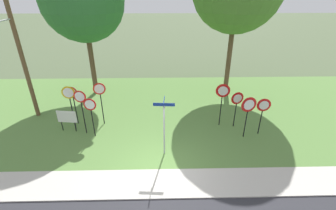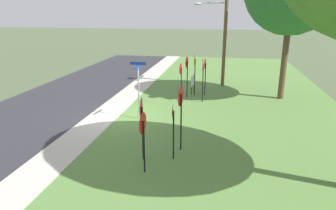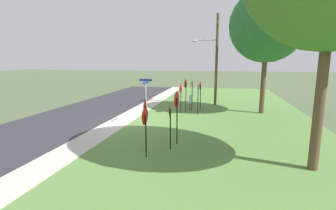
% 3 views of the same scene
% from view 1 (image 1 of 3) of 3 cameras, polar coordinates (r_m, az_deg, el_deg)
% --- Properties ---
extents(ground_plane, '(160.00, 160.00, 0.00)m').
position_cam_1_polar(ground_plane, '(10.60, -1.90, -15.84)').
color(ground_plane, '#4C5B3D').
extents(sidewalk_strip, '(44.00, 1.60, 0.06)m').
position_cam_1_polar(sidewalk_strip, '(10.00, -1.93, -18.80)').
color(sidewalk_strip, '#BCB7AD').
rests_on(sidewalk_strip, ground_plane).
extents(grass_median, '(44.00, 12.00, 0.04)m').
position_cam_1_polar(grass_median, '(15.56, -1.78, -0.76)').
color(grass_median, '#567F3D').
rests_on(grass_median, ground_plane).
extents(stop_sign_near_left, '(0.66, 0.12, 2.57)m').
position_cam_1_polar(stop_sign_near_left, '(12.78, -20.72, 0.40)').
color(stop_sign_near_left, black).
rests_on(stop_sign_near_left, grass_median).
extents(stop_sign_near_right, '(0.61, 0.11, 2.35)m').
position_cam_1_polar(stop_sign_near_right, '(14.03, -22.43, 1.61)').
color(stop_sign_near_right, black).
rests_on(stop_sign_near_right, grass_median).
extents(stop_sign_far_left, '(0.69, 0.10, 2.64)m').
position_cam_1_polar(stop_sign_far_left, '(13.34, -23.15, 1.36)').
color(stop_sign_far_left, black).
rests_on(stop_sign_far_left, grass_median).
extents(stop_sign_far_center, '(0.65, 0.11, 2.25)m').
position_cam_1_polar(stop_sign_far_center, '(12.45, -18.58, -1.12)').
color(stop_sign_far_center, black).
rests_on(stop_sign_far_center, grass_median).
extents(stop_sign_far_right, '(0.67, 0.15, 2.58)m').
position_cam_1_polar(stop_sign_far_right, '(13.44, -16.43, 2.40)').
color(stop_sign_far_right, black).
rests_on(stop_sign_far_right, grass_median).
extents(yield_sign_near_left, '(0.82, 0.15, 2.35)m').
position_cam_1_polar(yield_sign_near_left, '(12.37, 19.28, -0.72)').
color(yield_sign_near_left, black).
rests_on(yield_sign_near_left, grass_median).
extents(yield_sign_near_right, '(0.72, 0.15, 2.16)m').
position_cam_1_polar(yield_sign_near_right, '(13.27, 16.71, 0.80)').
color(yield_sign_near_right, black).
rests_on(yield_sign_near_right, grass_median).
extents(yield_sign_far_left, '(0.78, 0.15, 2.58)m').
position_cam_1_polar(yield_sign_far_left, '(13.05, 13.33, 2.43)').
color(yield_sign_far_left, black).
rests_on(yield_sign_far_left, grass_median).
extents(yield_sign_far_right, '(0.73, 0.11, 2.13)m').
position_cam_1_polar(yield_sign_far_right, '(13.03, 22.51, -0.78)').
color(yield_sign_far_right, black).
rests_on(yield_sign_far_right, grass_median).
extents(street_name_post, '(0.96, 0.82, 2.89)m').
position_cam_1_polar(street_name_post, '(10.46, -0.98, -4.42)').
color(street_name_post, '#9EA0A8').
rests_on(street_name_post, grass_median).
extents(utility_pole, '(2.10, 2.38, 8.01)m').
position_cam_1_polar(utility_pole, '(15.36, -33.27, 11.96)').
color(utility_pole, brown).
rests_on(utility_pole, grass_median).
extents(notice_board, '(1.10, 0.17, 1.25)m').
position_cam_1_polar(notice_board, '(13.82, -23.74, -2.92)').
color(notice_board, black).
rests_on(notice_board, grass_median).
extents(oak_tree_left, '(5.45, 5.45, 9.28)m').
position_cam_1_polar(oak_tree_left, '(17.44, -20.35, 23.15)').
color(oak_tree_left, brown).
rests_on(oak_tree_left, grass_median).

